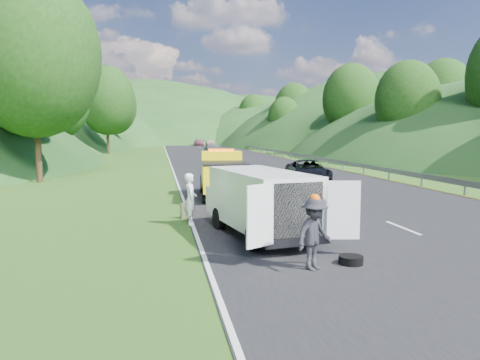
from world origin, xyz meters
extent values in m
plane|color=#38661E|center=(0.00, 0.00, 0.00)|extent=(320.00, 320.00, 0.00)
cube|color=black|center=(3.00, 40.00, 0.01)|extent=(14.00, 200.00, 0.02)
cube|color=gray|center=(10.30, 52.50, 0.00)|extent=(0.06, 140.00, 1.52)
cylinder|color=black|center=(-2.72, 8.18, 0.46)|extent=(0.38, 0.95, 0.93)
cylinder|color=black|center=(-0.96, 8.06, 0.46)|extent=(0.38, 0.95, 0.93)
cylinder|color=black|center=(-2.96, 4.48, 0.46)|extent=(0.38, 0.95, 0.93)
cylinder|color=black|center=(-1.20, 4.36, 0.46)|extent=(0.38, 0.95, 0.93)
cube|color=yellow|center=(-1.89, 7.34, 1.34)|extent=(2.09, 1.61, 1.76)
cube|color=yellow|center=(-2.03, 5.25, 1.11)|extent=(2.24, 3.28, 1.21)
cube|color=black|center=(-2.03, 5.25, 1.76)|extent=(2.24, 3.28, 0.09)
cube|color=black|center=(-1.82, 8.45, 0.83)|extent=(1.92, 1.23, 0.65)
cube|color=black|center=(-1.78, 9.00, 0.65)|extent=(1.95, 0.31, 0.46)
cube|color=yellow|center=(-1.80, 8.77, 1.44)|extent=(1.90, 0.85, 1.01)
cube|color=orange|center=(-1.89, 7.34, 2.27)|extent=(1.31, 0.32, 0.15)
cube|color=black|center=(-1.85, 7.98, 1.67)|extent=(1.76, 0.19, 0.83)
cylinder|color=black|center=(-3.07, -1.06, 0.36)|extent=(0.40, 0.76, 0.72)
cylinder|color=black|center=(-1.48, -0.76, 0.36)|extent=(0.40, 0.76, 0.72)
cylinder|color=black|center=(-2.50, -4.06, 0.36)|extent=(0.40, 0.76, 0.72)
cylinder|color=black|center=(-0.91, -3.76, 0.36)|extent=(0.40, 0.76, 0.72)
cube|color=white|center=(-1.97, -2.50, 1.21)|extent=(2.68, 4.94, 1.66)
cube|color=white|center=(-2.43, -0.07, 0.85)|extent=(1.92, 1.13, 0.90)
cube|color=black|center=(-2.40, -0.24, 1.57)|extent=(1.69, 0.61, 0.75)
cube|color=black|center=(-1.55, -4.75, 1.21)|extent=(1.52, 0.37, 1.44)
cube|color=white|center=(-2.62, -5.37, 1.21)|extent=(0.76, 0.48, 1.53)
cube|color=white|center=(-0.33, -4.93, 1.21)|extent=(0.85, 0.19, 1.53)
cube|color=black|center=(-1.53, -4.84, 0.40)|extent=(1.79, 0.46, 0.22)
imported|color=white|center=(-3.95, -0.21, 0.00)|extent=(0.48, 0.65, 1.79)
imported|color=#D0D370|center=(-2.71, -0.61, 0.00)|extent=(0.55, 0.55, 0.90)
imported|color=black|center=(-1.47, -6.00, 0.00)|extent=(1.26, 1.12, 1.70)
cube|color=#535540|center=(-4.06, 1.06, 0.29)|extent=(0.39, 0.26, 0.57)
cylinder|color=black|center=(-0.43, -5.72, 0.00)|extent=(0.60, 0.60, 0.20)
imported|color=black|center=(4.20, 11.86, 0.00)|extent=(3.03, 5.36, 1.41)
imported|color=#4A4C4F|center=(2.41, 50.11, 0.00)|extent=(1.87, 4.66, 1.59)
imported|color=brown|center=(5.26, 78.55, 0.00)|extent=(1.52, 4.35, 1.43)
imported|color=#854258|center=(3.72, 86.67, 0.00)|extent=(1.98, 4.88, 1.42)
camera|label=1|loc=(-5.00, -16.22, 3.25)|focal=35.00mm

